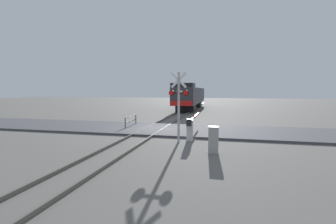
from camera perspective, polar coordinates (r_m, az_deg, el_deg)
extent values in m
plane|color=#605E59|center=(18.51, -3.33, -4.27)|extent=(160.00, 160.00, 0.00)
cube|color=#59544C|center=(18.71, -5.44, -3.95)|extent=(0.08, 80.00, 0.15)
cube|color=#59544C|center=(18.31, -1.17, -4.13)|extent=(0.08, 80.00, 0.15)
cube|color=#47474C|center=(18.50, -3.33, -4.06)|extent=(36.00, 5.67, 0.14)
cube|color=black|center=(34.33, 4.37, 0.98)|extent=(2.57, 3.20, 1.05)
cube|color=black|center=(44.02, 6.29, 1.89)|extent=(2.57, 3.20, 1.05)
cube|color=#333338|center=(39.10, 5.47, 4.02)|extent=(3.02, 17.81, 2.40)
cube|color=#333338|center=(31.51, 3.64, 6.45)|extent=(2.96, 2.46, 0.56)
cube|color=black|center=(30.26, 3.25, 6.50)|extent=(2.57, 0.06, 0.45)
cube|color=red|center=(30.29, 3.22, 2.08)|extent=(2.87, 0.08, 0.64)
sphere|color=#F2EACC|center=(30.24, 3.23, 4.94)|extent=(0.36, 0.36, 0.36)
cylinder|color=#ADADB2|center=(13.84, 2.59, 1.08)|extent=(0.14, 0.14, 4.10)
cube|color=white|center=(13.82, 2.62, 7.71)|extent=(0.95, 0.04, 0.95)
cube|color=white|center=(13.82, 2.62, 7.71)|extent=(0.95, 0.04, 0.95)
cube|color=black|center=(13.81, 2.60, 4.60)|extent=(1.04, 0.08, 0.08)
sphere|color=red|center=(13.79, 0.81, 4.60)|extent=(0.28, 0.28, 0.28)
sphere|color=red|center=(13.64, 4.27, 4.58)|extent=(0.28, 0.28, 0.28)
cylinder|color=black|center=(13.91, 0.91, 4.61)|extent=(0.34, 0.14, 0.34)
cylinder|color=black|center=(13.76, 4.34, 4.58)|extent=(0.34, 0.14, 0.34)
cube|color=silver|center=(14.44, 5.26, -4.42)|extent=(0.36, 0.36, 1.27)
cube|color=black|center=(14.02, 5.08, -2.49)|extent=(0.28, 0.36, 0.40)
cube|color=red|center=(15.06, 5.64, -1.96)|extent=(0.10, 1.02, 0.14)
cube|color=white|center=(16.06, 6.11, -1.52)|extent=(0.10, 1.02, 0.14)
cube|color=red|center=(17.07, 6.52, -1.13)|extent=(0.10, 1.02, 0.14)
cube|color=white|center=(18.07, 6.89, -0.78)|extent=(0.10, 1.02, 0.14)
cube|color=red|center=(19.08, 7.22, -0.47)|extent=(0.10, 1.02, 0.14)
sphere|color=red|center=(16.10, 6.14, -1.00)|extent=(0.14, 0.14, 0.14)
sphere|color=red|center=(18.97, 7.19, -0.08)|extent=(0.14, 0.14, 0.14)
cube|color=#999993|center=(11.78, 10.88, -6.60)|extent=(0.48, 0.37, 1.31)
cylinder|color=#4C4742|center=(18.79, -10.25, -2.74)|extent=(0.08, 0.08, 0.95)
cylinder|color=#4C4742|center=(20.92, -7.75, -1.90)|extent=(0.08, 0.08, 0.95)
cylinder|color=#4C4742|center=(19.80, -8.95, -1.05)|extent=(0.06, 2.31, 0.06)
cylinder|color=#4C4742|center=(19.84, -8.93, -2.16)|extent=(0.06, 2.31, 0.06)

